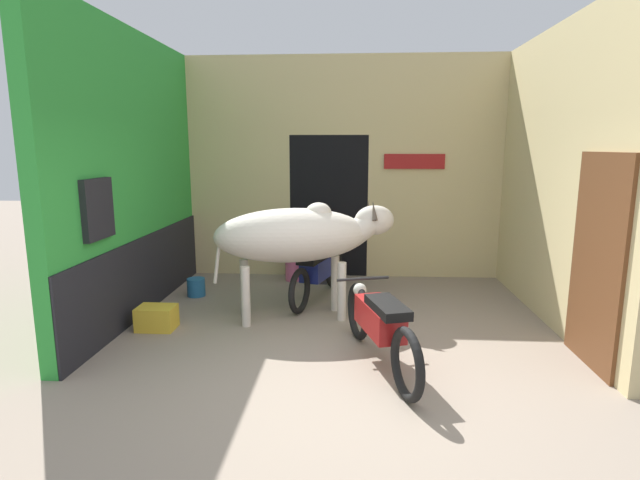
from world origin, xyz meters
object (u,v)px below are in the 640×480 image
object	(u,v)px
plastic_stool	(293,266)
crate	(157,318)
cow	(300,235)
shopkeeper_seated	(319,241)
motorcycle_near	(379,323)
bucket	(196,287)
motorcycle_far	(318,271)

from	to	relation	value
plastic_stool	crate	distance (m)	2.68
cow	shopkeeper_seated	bearing A→B (deg)	85.82
motorcycle_near	bucket	world-z (taller)	motorcycle_near
motorcycle_near	cow	bearing A→B (deg)	124.41
shopkeeper_seated	bucket	world-z (taller)	shopkeeper_seated
motorcycle_near	shopkeeper_seated	world-z (taller)	shopkeeper_seated
motorcycle_near	plastic_stool	xyz separation A→B (m)	(-1.23, 3.14, -0.20)
cow	plastic_stool	bearing A→B (deg)	99.69
motorcycle_far	bucket	distance (m)	1.81
plastic_stool	bucket	distance (m)	1.62
motorcycle_far	crate	bearing A→B (deg)	-144.25
motorcycle_far	plastic_stool	bearing A→B (deg)	115.83
cow	plastic_stool	size ratio (longest dim) A/B	5.24
motorcycle_far	bucket	bearing A→B (deg)	178.83
cow	plastic_stool	xyz separation A→B (m)	(-0.30, 1.77, -0.82)
crate	bucket	distance (m)	1.36
motorcycle_near	crate	size ratio (longest dim) A/B	4.55
crate	bucket	xyz separation A→B (m)	(0.05, 1.36, -0.01)
motorcycle_far	plastic_stool	size ratio (longest dim) A/B	4.21
shopkeeper_seated	crate	world-z (taller)	shopkeeper_seated
cow	crate	size ratio (longest dim) A/B	5.29
shopkeeper_seated	plastic_stool	xyz separation A→B (m)	(-0.43, 0.04, -0.42)
shopkeeper_seated	motorcycle_far	bearing A→B (deg)	-87.07
cow	shopkeeper_seated	xyz separation A→B (m)	(0.13, 1.73, -0.40)
plastic_stool	bucket	xyz separation A→B (m)	(-1.31, -0.95, -0.11)
cow	shopkeeper_seated	world-z (taller)	cow
motorcycle_near	shopkeeper_seated	xyz separation A→B (m)	(-0.81, 3.09, 0.22)
cow	bucket	xyz separation A→B (m)	(-1.61, 0.82, -0.93)
plastic_stool	crate	xyz separation A→B (m)	(-1.36, -2.31, -0.10)
shopkeeper_seated	plastic_stool	world-z (taller)	shopkeeper_seated
motorcycle_far	shopkeeper_seated	distance (m)	0.98
motorcycle_near	plastic_stool	distance (m)	3.38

